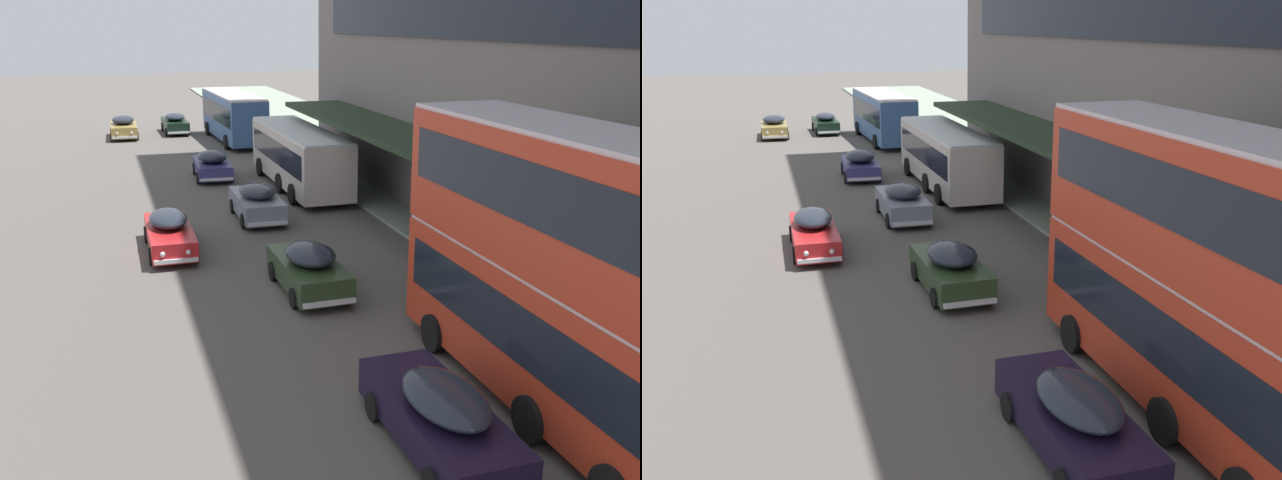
% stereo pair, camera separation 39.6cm
% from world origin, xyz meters
% --- Properties ---
extents(transit_bus_kerbside_front, '(2.79, 10.80, 6.31)m').
position_xyz_m(transit_bus_kerbside_front, '(3.83, 8.25, 3.39)').
color(transit_bus_kerbside_front, '#BB341D').
rests_on(transit_bus_kerbside_front, ground).
extents(transit_bus_kerbside_rear, '(2.81, 10.71, 3.09)m').
position_xyz_m(transit_bus_kerbside_rear, '(4.32, 31.42, 1.78)').
color(transit_bus_kerbside_rear, beige).
rests_on(transit_bus_kerbside_rear, ground).
extents(transit_bus_kerbside_far, '(3.08, 10.41, 3.42)m').
position_xyz_m(transit_bus_kerbside_far, '(3.86, 47.32, 1.96)').
color(transit_bus_kerbside_far, '#396198').
rests_on(transit_bus_kerbside_far, ground).
extents(sedan_trailing_mid, '(2.14, 4.46, 1.58)m').
position_xyz_m(sedan_trailing_mid, '(0.38, 35.13, 0.77)').
color(sedan_trailing_mid, navy).
rests_on(sedan_trailing_mid, ground).
extents(sedan_second_mid, '(1.79, 4.83, 1.52)m').
position_xyz_m(sedan_second_mid, '(-3.20, 22.61, 0.75)').
color(sedan_second_mid, '#B11E20').
rests_on(sedan_second_mid, ground).
extents(sedan_lead_near, '(1.93, 4.51, 1.58)m').
position_xyz_m(sedan_lead_near, '(0.92, 26.05, 0.78)').
color(sedan_lead_near, gray).
rests_on(sedan_lead_near, ground).
extents(sedan_trailing_near, '(1.85, 4.88, 1.58)m').
position_xyz_m(sedan_trailing_near, '(0.65, 7.66, 0.78)').
color(sedan_trailing_near, black).
rests_on(sedan_trailing_near, ground).
extents(sedan_second_near, '(2.06, 4.61, 1.62)m').
position_xyz_m(sedan_second_near, '(-3.70, 51.36, 0.79)').
color(sedan_second_near, olive).
rests_on(sedan_second_near, ground).
extents(sedan_lead_mid, '(1.87, 4.82, 1.56)m').
position_xyz_m(sedan_lead_mid, '(0.20, 52.55, 0.77)').
color(sedan_lead_mid, black).
rests_on(sedan_lead_mid, ground).
extents(sedan_far_back, '(1.93, 4.37, 1.61)m').
position_xyz_m(sedan_far_back, '(0.65, 17.01, 0.79)').
color(sedan_far_back, '#283B20').
rests_on(sedan_far_back, ground).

